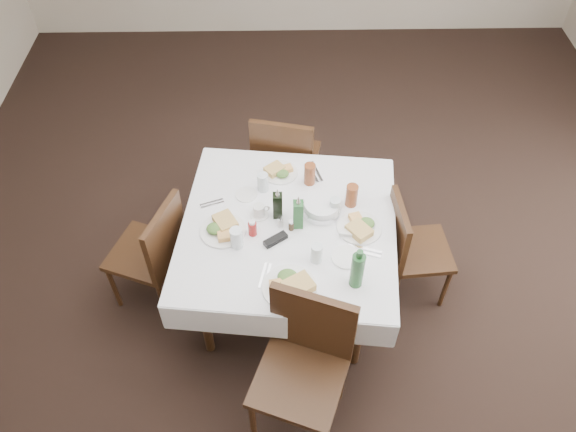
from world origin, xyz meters
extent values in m
plane|color=black|center=(0.00, 0.00, 0.00)|extent=(7.00, 7.00, 0.00)
cylinder|color=black|center=(-0.75, -0.52, 0.36)|extent=(0.06, 0.06, 0.72)
cylinder|color=black|center=(-0.64, 0.43, 0.36)|extent=(0.06, 0.06, 0.72)
cylinder|color=black|center=(0.20, -0.63, 0.36)|extent=(0.06, 0.06, 0.72)
cylinder|color=black|center=(0.30, 0.32, 0.36)|extent=(0.06, 0.06, 0.72)
cube|color=black|center=(-0.22, -0.10, 0.73)|extent=(1.32, 1.32, 0.03)
cube|color=white|center=(-0.22, -0.10, 0.76)|extent=(1.45, 1.45, 0.01)
cube|color=white|center=(-0.15, 0.55, 0.65)|extent=(1.30, 0.16, 0.22)
cube|color=white|center=(-0.30, -0.75, 0.65)|extent=(1.30, 0.16, 0.22)
cube|color=white|center=(0.43, -0.17, 0.65)|extent=(0.16, 1.30, 0.22)
cube|color=white|center=(-0.87, -0.03, 0.65)|extent=(0.16, 1.30, 0.22)
cube|color=black|center=(-0.21, 0.83, 0.46)|extent=(0.54, 0.54, 0.04)
cube|color=black|center=(-0.26, 0.63, 0.71)|extent=(0.45, 0.14, 0.49)
cylinder|color=black|center=(0.02, 0.98, 0.23)|extent=(0.04, 0.04, 0.46)
cylinder|color=black|center=(-0.07, 0.60, 0.23)|extent=(0.04, 0.04, 0.46)
cylinder|color=black|center=(-0.36, 1.07, 0.23)|extent=(0.04, 0.04, 0.46)
cylinder|color=black|center=(-0.45, 0.69, 0.23)|extent=(0.04, 0.04, 0.46)
cube|color=black|center=(-0.18, -0.99, 0.49)|extent=(0.61, 0.61, 0.04)
cube|color=black|center=(-0.11, -0.79, 0.74)|extent=(0.46, 0.21, 0.52)
cylinder|color=black|center=(-0.44, -1.11, 0.24)|extent=(0.04, 0.04, 0.49)
cylinder|color=black|center=(-0.30, -0.73, 0.24)|extent=(0.04, 0.04, 0.49)
cylinder|color=black|center=(0.08, -0.87, 0.24)|extent=(0.04, 0.04, 0.49)
cube|color=black|center=(0.66, -0.05, 0.42)|extent=(0.44, 0.44, 0.04)
cube|color=black|center=(0.47, -0.06, 0.64)|extent=(0.07, 0.41, 0.44)
cylinder|color=black|center=(0.85, -0.21, 0.21)|extent=(0.03, 0.03, 0.42)
cylinder|color=black|center=(0.50, -0.24, 0.21)|extent=(0.03, 0.03, 0.42)
cylinder|color=black|center=(0.82, 0.14, 0.21)|extent=(0.03, 0.03, 0.42)
cylinder|color=black|center=(0.47, 0.11, 0.21)|extent=(0.03, 0.03, 0.42)
cube|color=black|center=(-1.17, -0.06, 0.44)|extent=(0.55, 0.55, 0.04)
cube|color=black|center=(-0.99, -0.12, 0.67)|extent=(0.19, 0.42, 0.47)
cylinder|color=black|center=(-1.28, 0.18, 0.22)|extent=(0.04, 0.04, 0.44)
cylinder|color=black|center=(-0.94, 0.05, 0.22)|extent=(0.04, 0.04, 0.44)
cylinder|color=black|center=(-1.41, -0.16, 0.22)|extent=(0.04, 0.04, 0.44)
cylinder|color=black|center=(-1.06, -0.29, 0.22)|extent=(0.04, 0.04, 0.44)
cylinder|color=white|center=(-0.27, 0.36, 0.77)|extent=(0.23, 0.23, 0.01)
cube|color=#B67A45|center=(-0.31, 0.36, 0.79)|extent=(0.15, 0.15, 0.04)
cube|color=#C58541|center=(-0.23, 0.37, 0.79)|extent=(0.09, 0.08, 0.03)
ellipsoid|color=#366A28|center=(-0.26, 0.32, 0.79)|extent=(0.09, 0.08, 0.04)
cylinder|color=white|center=(-0.23, -0.57, 0.77)|extent=(0.31, 0.31, 0.02)
cube|color=#B67A45|center=(-0.18, -0.59, 0.80)|extent=(0.20, 0.19, 0.05)
cube|color=#C58541|center=(-0.28, -0.58, 0.80)|extent=(0.12, 0.10, 0.04)
ellipsoid|color=#366A28|center=(-0.24, -0.52, 0.80)|extent=(0.11, 0.10, 0.05)
cylinder|color=white|center=(0.21, -0.14, 0.77)|extent=(0.27, 0.27, 0.01)
cube|color=#B67A45|center=(0.20, -0.19, 0.80)|extent=(0.17, 0.18, 0.05)
cube|color=#C58541|center=(0.19, -0.09, 0.79)|extent=(0.09, 0.11, 0.04)
ellipsoid|color=#366A28|center=(0.25, -0.13, 0.80)|extent=(0.10, 0.09, 0.05)
cylinder|color=white|center=(-0.62, -0.15, 0.77)|extent=(0.28, 0.28, 0.01)
cube|color=#B67A45|center=(-0.61, -0.10, 0.80)|extent=(0.17, 0.18, 0.05)
cube|color=#C58541|center=(-0.61, -0.20, 0.79)|extent=(0.09, 0.10, 0.04)
ellipsoid|color=#366A28|center=(-0.67, -0.15, 0.80)|extent=(0.10, 0.09, 0.05)
cylinder|color=white|center=(-0.49, 0.16, 0.77)|extent=(0.14, 0.14, 0.01)
cylinder|color=white|center=(0.11, -0.36, 0.77)|extent=(0.18, 0.18, 0.01)
cylinder|color=silver|center=(-0.38, 0.21, 0.83)|extent=(0.07, 0.07, 0.13)
cylinder|color=silver|center=(-0.07, -0.38, 0.83)|extent=(0.07, 0.07, 0.13)
cylinder|color=silver|center=(0.07, -0.01, 0.82)|extent=(0.07, 0.07, 0.13)
cylinder|color=silver|center=(-0.53, -0.26, 0.83)|extent=(0.08, 0.08, 0.14)
cylinder|color=brown|center=(-0.08, 0.27, 0.84)|extent=(0.07, 0.07, 0.15)
cylinder|color=brown|center=(0.18, 0.07, 0.84)|extent=(0.08, 0.08, 0.16)
cylinder|color=silver|center=(-0.01, 0.00, 0.78)|extent=(0.24, 0.24, 0.04)
cylinder|color=white|center=(-0.01, 0.00, 0.82)|extent=(0.22, 0.22, 0.05)
cube|color=black|center=(-0.29, -0.03, 0.86)|extent=(0.06, 0.06, 0.19)
cone|color=silver|center=(-0.29, -0.03, 0.98)|extent=(0.03, 0.03, 0.05)
cube|color=#235B29|center=(-0.16, -0.11, 0.86)|extent=(0.06, 0.06, 0.20)
cone|color=silver|center=(-0.16, -0.11, 0.99)|extent=(0.03, 0.03, 0.06)
cylinder|color=maroon|center=(-0.44, -0.17, 0.81)|extent=(0.05, 0.05, 0.10)
cylinder|color=white|center=(-0.44, -0.17, 0.87)|extent=(0.04, 0.04, 0.02)
cylinder|color=white|center=(-0.27, -0.11, 0.80)|extent=(0.03, 0.03, 0.07)
cylinder|color=silver|center=(-0.27, -0.11, 0.83)|extent=(0.03, 0.03, 0.01)
cylinder|color=#3C2C19|center=(-0.21, -0.14, 0.79)|extent=(0.03, 0.03, 0.06)
cylinder|color=silver|center=(-0.21, -0.14, 0.83)|extent=(0.03, 0.03, 0.01)
cylinder|color=white|center=(-0.40, -0.02, 0.77)|extent=(0.12, 0.12, 0.01)
cylinder|color=white|center=(-0.40, -0.02, 0.81)|extent=(0.07, 0.07, 0.08)
cylinder|color=black|center=(-0.40, -0.02, 0.84)|extent=(0.06, 0.06, 0.01)
torus|color=white|center=(-0.36, -0.01, 0.81)|extent=(0.05, 0.02, 0.05)
cube|color=black|center=(-0.30, -0.23, 0.78)|extent=(0.15, 0.13, 0.03)
cylinder|color=#235B29|center=(0.15, -0.55, 0.88)|extent=(0.08, 0.08, 0.25)
cylinder|color=#235B29|center=(0.15, -0.55, 1.03)|extent=(0.04, 0.04, 0.04)
cube|color=white|center=(0.12, -0.19, 0.78)|extent=(0.09, 0.06, 0.04)
cube|color=pink|center=(0.12, -0.19, 0.79)|extent=(0.06, 0.04, 0.02)
cube|color=silver|center=(-0.05, 0.36, 0.77)|extent=(0.08, 0.20, 0.01)
cube|color=silver|center=(-0.02, 0.36, 0.77)|extent=(0.08, 0.20, 0.01)
cube|color=silver|center=(-0.35, -0.49, 0.77)|extent=(0.05, 0.18, 0.01)
cube|color=silver|center=(-0.38, -0.48, 0.77)|extent=(0.05, 0.18, 0.01)
cube|color=silver|center=(0.22, -0.33, 0.77)|extent=(0.20, 0.08, 0.01)
cube|color=silver|center=(0.23, -0.30, 0.77)|extent=(0.20, 0.08, 0.01)
cube|color=silver|center=(-0.71, 0.09, 0.77)|extent=(0.15, 0.07, 0.01)
cube|color=silver|center=(-0.70, 0.07, 0.77)|extent=(0.15, 0.07, 0.01)
camera|label=1|loc=(-0.27, -2.36, 3.38)|focal=35.00mm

